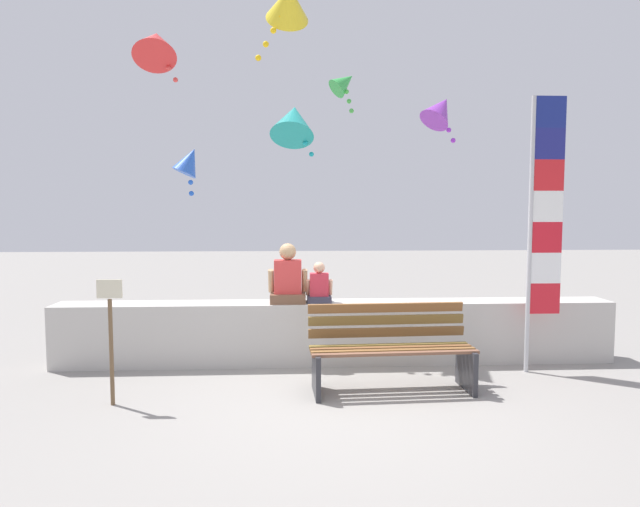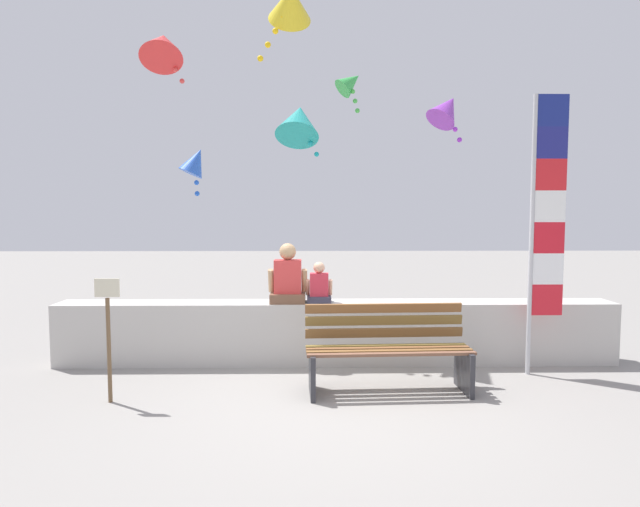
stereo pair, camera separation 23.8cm
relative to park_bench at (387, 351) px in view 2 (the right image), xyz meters
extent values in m
plane|color=gray|center=(-0.49, -0.25, -0.42)|extent=(40.00, 40.00, 0.00)
cube|color=#B9B4AE|center=(-0.49, 1.05, -0.04)|extent=(6.85, 0.48, 0.76)
cube|color=brown|center=(0.01, -0.25, 0.03)|extent=(1.71, 0.14, 0.03)
cube|color=brown|center=(0.01, -0.14, 0.03)|extent=(1.71, 0.14, 0.03)
cube|color=brown|center=(0.00, -0.03, 0.03)|extent=(1.71, 0.14, 0.03)
cube|color=brown|center=(0.00, 0.08, 0.03)|extent=(1.71, 0.14, 0.03)
cube|color=brown|center=(-0.01, 0.19, 0.15)|extent=(1.71, 0.12, 0.10)
cube|color=brown|center=(-0.01, 0.21, 0.28)|extent=(1.71, 0.12, 0.10)
cube|color=brown|center=(-0.01, 0.24, 0.41)|extent=(1.71, 0.12, 0.10)
cube|color=#2D2D33|center=(-0.79, -0.12, -0.20)|extent=(0.07, 0.53, 0.45)
cube|color=#2D2D33|center=(0.80, -0.05, -0.20)|extent=(0.07, 0.53, 0.45)
cube|color=brown|center=(-1.09, 1.03, 0.40)|extent=(0.43, 0.35, 0.12)
cube|color=#D23A38|center=(-1.09, 1.03, 0.66)|extent=(0.33, 0.21, 0.41)
cylinder|color=tan|center=(-1.29, 1.01, 0.61)|extent=(0.07, 0.16, 0.30)
cylinder|color=tan|center=(-0.88, 1.01, 0.61)|extent=(0.07, 0.16, 0.30)
sphere|color=tan|center=(-1.09, 1.03, 0.97)|extent=(0.20, 0.20, 0.20)
cube|color=#39374A|center=(-0.70, 1.03, 0.38)|extent=(0.29, 0.24, 0.08)
cube|color=#D23040|center=(-0.70, 1.03, 0.56)|extent=(0.23, 0.15, 0.28)
cylinder|color=#DEA987|center=(-0.84, 1.01, 0.53)|extent=(0.05, 0.11, 0.20)
cylinder|color=#DEA987|center=(-0.56, 1.01, 0.53)|extent=(0.05, 0.11, 0.20)
sphere|color=#DEA987|center=(-0.70, 1.03, 0.77)|extent=(0.14, 0.14, 0.14)
cylinder|color=#B7B7BC|center=(1.70, 0.54, 1.17)|extent=(0.05, 0.05, 3.18)
cube|color=red|center=(1.90, 0.54, 0.44)|extent=(0.35, 0.02, 0.36)
cube|color=white|center=(1.90, 0.54, 0.80)|extent=(0.35, 0.02, 0.36)
cube|color=red|center=(1.90, 0.54, 1.16)|extent=(0.35, 0.02, 0.36)
cube|color=white|center=(1.90, 0.54, 1.51)|extent=(0.35, 0.02, 0.36)
cube|color=red|center=(1.90, 0.54, 1.87)|extent=(0.35, 0.02, 0.36)
cube|color=navy|center=(1.90, 0.54, 2.22)|extent=(0.35, 0.02, 0.36)
cube|color=navy|center=(1.90, 0.54, 2.58)|extent=(0.35, 0.02, 0.36)
cone|color=purple|center=(1.46, 3.55, 3.15)|extent=(0.87, 0.80, 0.70)
sphere|color=purple|center=(1.51, 3.46, 2.97)|extent=(0.08, 0.08, 0.08)
sphere|color=purple|center=(1.56, 3.37, 2.79)|extent=(0.08, 0.08, 0.08)
sphere|color=purple|center=(1.61, 3.29, 2.61)|extent=(0.08, 0.08, 0.08)
cone|color=green|center=(-0.11, 4.07, 3.70)|extent=(0.64, 0.53, 0.54)
sphere|color=green|center=(-0.08, 3.98, 3.52)|extent=(0.08, 0.08, 0.08)
sphere|color=green|center=(-0.04, 3.88, 3.34)|extent=(0.08, 0.08, 0.08)
sphere|color=green|center=(-0.01, 3.79, 3.16)|extent=(0.08, 0.08, 0.08)
cone|color=yellow|center=(-1.07, 1.79, 4.18)|extent=(0.65, 0.78, 0.73)
sphere|color=yellow|center=(-1.17, 1.78, 4.00)|extent=(0.08, 0.08, 0.08)
sphere|color=yellow|center=(-1.27, 1.77, 3.82)|extent=(0.08, 0.08, 0.08)
sphere|color=yellow|center=(-1.37, 1.76, 3.64)|extent=(0.08, 0.08, 0.08)
sphere|color=yellow|center=(-1.47, 1.74, 3.46)|extent=(0.08, 0.08, 0.08)
cone|color=red|center=(-3.20, 3.44, 4.11)|extent=(0.78, 0.95, 0.84)
sphere|color=#EA403D|center=(-3.10, 3.45, 3.93)|extent=(0.08, 0.08, 0.08)
sphere|color=#EA403D|center=(-3.00, 3.46, 3.75)|extent=(0.08, 0.08, 0.08)
sphere|color=#EA403D|center=(-2.90, 3.48, 3.57)|extent=(0.08, 0.08, 0.08)
cone|color=blue|center=(-2.72, 3.50, 2.28)|extent=(0.64, 0.54, 0.56)
sphere|color=blue|center=(-2.69, 3.41, 2.10)|extent=(0.08, 0.08, 0.08)
sphere|color=blue|center=(-2.66, 3.31, 1.92)|extent=(0.08, 0.08, 0.08)
sphere|color=blue|center=(-2.64, 3.21, 1.74)|extent=(0.08, 0.08, 0.08)
cone|color=teal|center=(-1.01, 3.45, 2.93)|extent=(0.87, 1.03, 0.87)
sphere|color=#19A5AC|center=(-0.91, 3.44, 2.75)|extent=(0.08, 0.08, 0.08)
sphere|color=#19A5AC|center=(-0.81, 3.42, 2.57)|extent=(0.08, 0.08, 0.08)
sphere|color=#19A5AC|center=(-0.71, 3.40, 2.39)|extent=(0.08, 0.08, 0.08)
cylinder|color=brown|center=(-2.78, -0.32, 0.10)|extent=(0.04, 0.04, 1.04)
cube|color=beige|center=(-2.78, -0.32, 0.72)|extent=(0.24, 0.02, 0.18)
camera|label=1|loc=(-1.03, -5.53, 1.46)|focal=30.29mm
camera|label=2|loc=(-0.79, -5.54, 1.46)|focal=30.29mm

